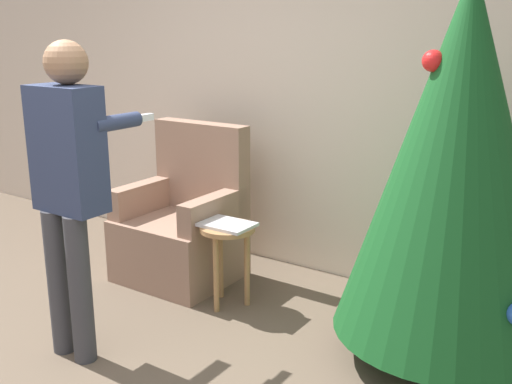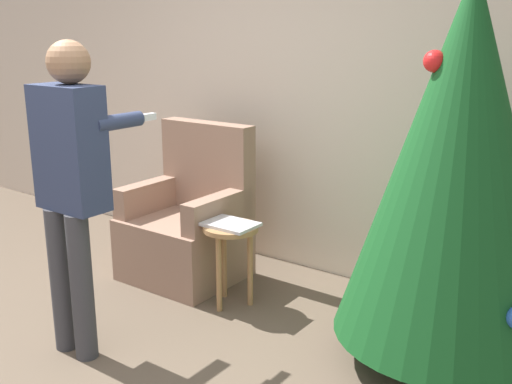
# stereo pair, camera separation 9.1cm
# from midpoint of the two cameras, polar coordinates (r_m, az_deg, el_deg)

# --- Properties ---
(wall_back) EXTENTS (8.00, 0.06, 2.70)m
(wall_back) POSITION_cam_midpoint_polar(r_m,az_deg,el_deg) (4.33, 4.80, 10.17)
(wall_back) COLOR beige
(wall_back) RESTS_ON ground_plane
(christmas_tree) EXTENTS (1.16, 1.16, 2.03)m
(christmas_tree) POSITION_cam_midpoint_polar(r_m,az_deg,el_deg) (3.10, 19.59, 2.83)
(christmas_tree) COLOR brown
(christmas_tree) RESTS_ON ground_plane
(armchair) EXTENTS (0.76, 0.69, 1.09)m
(armchair) POSITION_cam_midpoint_polar(r_m,az_deg,el_deg) (4.31, -5.79, -3.27)
(armchair) COLOR #93705B
(armchair) RESTS_ON ground_plane
(person_standing) EXTENTS (0.41, 0.57, 1.68)m
(person_standing) POSITION_cam_midpoint_polar(r_m,az_deg,el_deg) (3.24, -16.41, 1.64)
(person_standing) COLOR #38383D
(person_standing) RESTS_ON ground_plane
(side_stool) EXTENTS (0.35, 0.35, 0.53)m
(side_stool) POSITION_cam_midpoint_polar(r_m,az_deg,el_deg) (3.80, -1.73, -4.77)
(side_stool) COLOR #A37547
(side_stool) RESTS_ON ground_plane
(laptop) EXTENTS (0.33, 0.24, 0.02)m
(laptop) POSITION_cam_midpoint_polar(r_m,az_deg,el_deg) (3.76, -1.74, -3.09)
(laptop) COLOR silver
(laptop) RESTS_ON side_stool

